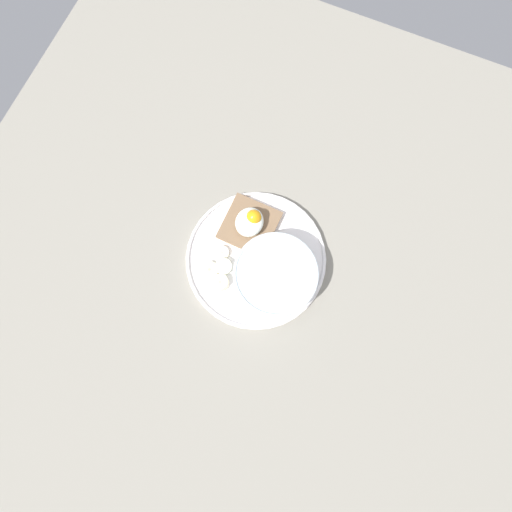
{
  "coord_description": "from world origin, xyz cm",
  "views": [
    {
      "loc": [
        14.73,
        6.34,
        76.34
      ],
      "look_at": [
        0.0,
        0.0,
        5.0
      ],
      "focal_mm": 28.0,
      "sensor_mm": 36.0,
      "label": 1
    }
  ],
  "objects_px": {
    "toast_slice": "(250,225)",
    "banana_slice_left": "(222,253)",
    "banana_slice_front": "(220,283)",
    "banana_slice_right": "(210,270)",
    "oatmeal_bowl": "(275,276)",
    "poached_egg": "(250,221)",
    "banana_slice_back": "(223,267)"
  },
  "relations": [
    {
      "from": "oatmeal_bowl",
      "to": "banana_slice_back",
      "type": "height_order",
      "value": "oatmeal_bowl"
    },
    {
      "from": "oatmeal_bowl",
      "to": "poached_egg",
      "type": "xyz_separation_m",
      "value": [
        -0.08,
        -0.08,
        0.0
      ]
    },
    {
      "from": "oatmeal_bowl",
      "to": "banana_slice_right",
      "type": "xyz_separation_m",
      "value": [
        0.03,
        -0.12,
        -0.02
      ]
    },
    {
      "from": "toast_slice",
      "to": "banana_slice_front",
      "type": "xyz_separation_m",
      "value": [
        0.12,
        -0.01,
        0.0
      ]
    },
    {
      "from": "poached_egg",
      "to": "banana_slice_right",
      "type": "height_order",
      "value": "poached_egg"
    },
    {
      "from": "toast_slice",
      "to": "poached_egg",
      "type": "bearing_deg",
      "value": 152.5
    },
    {
      "from": "toast_slice",
      "to": "oatmeal_bowl",
      "type": "bearing_deg",
      "value": 48.01
    },
    {
      "from": "banana_slice_left",
      "to": "banana_slice_front",
      "type": "bearing_deg",
      "value": 21.58
    },
    {
      "from": "toast_slice",
      "to": "banana_slice_back",
      "type": "bearing_deg",
      "value": -7.86
    },
    {
      "from": "banana_slice_front",
      "to": "banana_slice_right",
      "type": "relative_size",
      "value": 1.22
    },
    {
      "from": "banana_slice_back",
      "to": "banana_slice_left",
      "type": "bearing_deg",
      "value": -149.84
    },
    {
      "from": "banana_slice_front",
      "to": "toast_slice",
      "type": "bearing_deg",
      "value": 177.48
    },
    {
      "from": "oatmeal_bowl",
      "to": "banana_slice_back",
      "type": "bearing_deg",
      "value": -79.35
    },
    {
      "from": "toast_slice",
      "to": "poached_egg",
      "type": "xyz_separation_m",
      "value": [
        -0.0,
        0.0,
        0.02
      ]
    },
    {
      "from": "oatmeal_bowl",
      "to": "poached_egg",
      "type": "height_order",
      "value": "oatmeal_bowl"
    },
    {
      "from": "toast_slice",
      "to": "poached_egg",
      "type": "relative_size",
      "value": 1.73
    },
    {
      "from": "banana_slice_left",
      "to": "poached_egg",
      "type": "bearing_deg",
      "value": 158.92
    },
    {
      "from": "banana_slice_right",
      "to": "banana_slice_front",
      "type": "bearing_deg",
      "value": 63.96
    },
    {
      "from": "poached_egg",
      "to": "banana_slice_left",
      "type": "distance_m",
      "value": 0.08
    },
    {
      "from": "banana_slice_left",
      "to": "banana_slice_back",
      "type": "relative_size",
      "value": 0.66
    },
    {
      "from": "poached_egg",
      "to": "banana_slice_back",
      "type": "relative_size",
      "value": 1.32
    },
    {
      "from": "poached_egg",
      "to": "banana_slice_front",
      "type": "xyz_separation_m",
      "value": [
        0.12,
        -0.01,
        -0.02
      ]
    },
    {
      "from": "toast_slice",
      "to": "banana_slice_right",
      "type": "relative_size",
      "value": 2.97
    },
    {
      "from": "banana_slice_right",
      "to": "toast_slice",
      "type": "bearing_deg",
      "value": 162.5
    },
    {
      "from": "oatmeal_bowl",
      "to": "banana_slice_left",
      "type": "height_order",
      "value": "oatmeal_bowl"
    },
    {
      "from": "banana_slice_back",
      "to": "oatmeal_bowl",
      "type": "bearing_deg",
      "value": 100.65
    },
    {
      "from": "banana_slice_front",
      "to": "poached_egg",
      "type": "bearing_deg",
      "value": 177.07
    },
    {
      "from": "toast_slice",
      "to": "banana_slice_right",
      "type": "bearing_deg",
      "value": -17.5
    },
    {
      "from": "toast_slice",
      "to": "banana_slice_back",
      "type": "xyz_separation_m",
      "value": [
        0.09,
        -0.01,
        0.0
      ]
    },
    {
      "from": "toast_slice",
      "to": "banana_slice_left",
      "type": "distance_m",
      "value": 0.07
    },
    {
      "from": "toast_slice",
      "to": "poached_egg",
      "type": "distance_m",
      "value": 0.02
    },
    {
      "from": "banana_slice_front",
      "to": "banana_slice_right",
      "type": "xyz_separation_m",
      "value": [
        -0.01,
        -0.03,
        -0.0
      ]
    }
  ]
}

